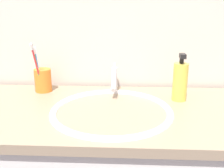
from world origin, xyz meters
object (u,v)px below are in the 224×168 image
at_px(faucet, 114,80).
at_px(toothbrush_green, 37,68).
at_px(soap_dispenser, 180,81).
at_px(toothbrush_red, 36,65).
at_px(toothbrush_cup, 43,80).
at_px(toothbrush_blue, 37,65).

xyz_separation_m(faucet, toothbrush_green, (-0.30, -0.03, 0.05)).
bearing_deg(soap_dispenser, toothbrush_red, 176.09).
bearing_deg(toothbrush_cup, toothbrush_blue, 146.16).
bearing_deg(toothbrush_blue, toothbrush_red, -74.59).
relative_size(toothbrush_green, toothbrush_blue, 1.03).
relative_size(toothbrush_cup, toothbrush_red, 0.46).
height_order(faucet, toothbrush_cup, faucet).
distance_m(toothbrush_cup, soap_dispenser, 0.55).
distance_m(faucet, toothbrush_green, 0.31).
bearing_deg(faucet, soap_dispenser, -16.11).
height_order(faucet, toothbrush_green, toothbrush_green).
distance_m(toothbrush_blue, soap_dispenser, 0.58).
height_order(toothbrush_blue, soap_dispenser, toothbrush_blue).
relative_size(toothbrush_cup, soap_dispenser, 0.52).
distance_m(toothbrush_green, toothbrush_blue, 0.05).
xyz_separation_m(toothbrush_green, toothbrush_blue, (-0.02, 0.05, -0.00)).
distance_m(faucet, toothbrush_red, 0.31).
bearing_deg(toothbrush_green, soap_dispenser, -4.40).
height_order(toothbrush_cup, toothbrush_blue, toothbrush_blue).
bearing_deg(toothbrush_cup, toothbrush_green, -102.02).
bearing_deg(toothbrush_red, soap_dispenser, -3.91).
xyz_separation_m(toothbrush_cup, toothbrush_red, (-0.01, -0.04, 0.07)).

